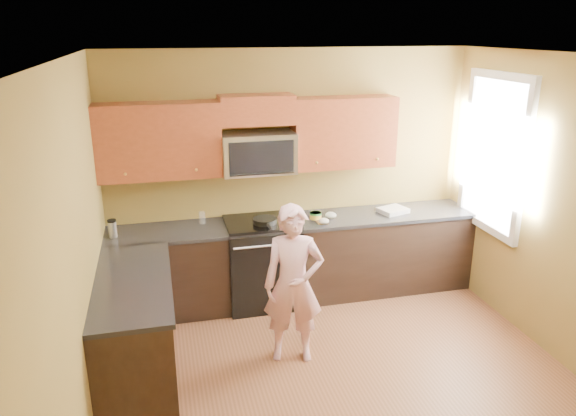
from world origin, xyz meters
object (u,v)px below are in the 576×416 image
object	(u,v)px
woman	(294,285)
frying_pan	(265,223)
butter_tub	(316,219)
travel_mug	(113,237)
stove	(262,262)
microwave	(258,172)

from	to	relation	value
woman	frying_pan	xyz separation A→B (m)	(-0.05, 1.03, 0.22)
woman	butter_tub	distance (m)	1.25
butter_tub	travel_mug	bearing A→B (deg)	-178.94
stove	frying_pan	world-z (taller)	frying_pan
microwave	frying_pan	world-z (taller)	microwave
butter_tub	stove	bearing A→B (deg)	-179.44
butter_tub	microwave	bearing A→B (deg)	168.84
woman	travel_mug	xyz separation A→B (m)	(-1.57, 1.07, 0.19)
microwave	travel_mug	bearing A→B (deg)	-173.98
woman	travel_mug	world-z (taller)	woman
stove	frying_pan	xyz separation A→B (m)	(0.02, -0.08, 0.47)
frying_pan	travel_mug	bearing A→B (deg)	176.49
woman	microwave	bearing A→B (deg)	106.31
stove	butter_tub	bearing A→B (deg)	0.56
frying_pan	travel_mug	world-z (taller)	travel_mug
butter_tub	woman	bearing A→B (deg)	-115.63
stove	travel_mug	xyz separation A→B (m)	(-1.50, -0.03, 0.45)
stove	microwave	world-z (taller)	microwave
stove	travel_mug	size ratio (longest dim) A/B	5.20
stove	frying_pan	distance (m)	0.48
travel_mug	microwave	bearing A→B (deg)	6.02
microwave	butter_tub	world-z (taller)	microwave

